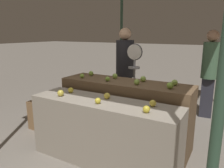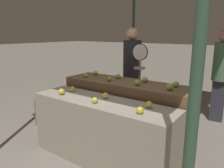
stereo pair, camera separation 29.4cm
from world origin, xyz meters
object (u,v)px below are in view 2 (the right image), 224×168
(produce_scale, at_px, (140,67))
(person_customer_left, at_px, (221,69))
(person_vendor_at_scale, at_px, (132,67))
(wooden_crate_side, at_px, (55,111))

(produce_scale, relative_size, person_customer_left, 0.86)
(produce_scale, xyz_separation_m, person_customer_left, (1.11, 1.07, -0.06))
(person_customer_left, bearing_deg, person_vendor_at_scale, 23.51)
(wooden_crate_side, bearing_deg, person_vendor_at_scale, 51.61)
(produce_scale, height_order, person_vendor_at_scale, person_vendor_at_scale)
(produce_scale, distance_m, person_customer_left, 1.54)
(wooden_crate_side, bearing_deg, produce_scale, 33.95)
(produce_scale, bearing_deg, wooden_crate_side, -146.05)
(produce_scale, bearing_deg, person_vendor_at_scale, 137.34)
(person_vendor_at_scale, height_order, wooden_crate_side, person_vendor_at_scale)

